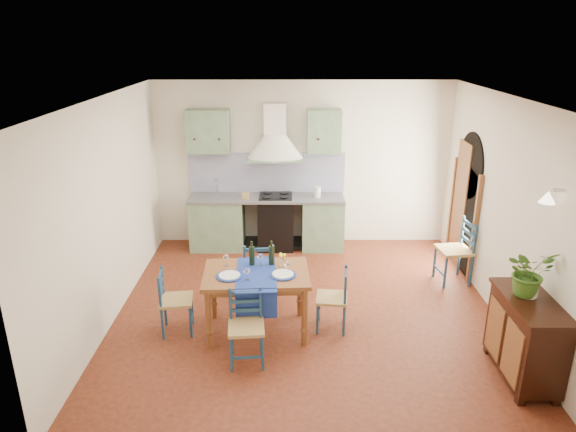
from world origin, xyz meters
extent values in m
plane|color=#40190D|center=(0.00, 0.00, 0.00)|extent=(5.00, 5.00, 0.00)
cube|color=beige|center=(0.00, 2.50, 1.40)|extent=(5.00, 0.04, 2.80)
cube|color=gray|center=(-1.45, 2.19, 0.44)|extent=(0.90, 0.60, 0.88)
cube|color=gray|center=(0.35, 2.19, 0.44)|extent=(0.70, 0.60, 0.88)
cube|color=black|center=(-0.45, 2.19, 0.44)|extent=(0.60, 0.58, 0.88)
cube|color=slate|center=(-0.60, 2.19, 0.90)|extent=(2.60, 0.64, 0.04)
cube|color=silver|center=(-1.45, 2.19, 0.90)|extent=(0.45, 0.40, 0.03)
cylinder|color=silver|center=(-1.45, 2.37, 1.05)|extent=(0.02, 0.02, 0.26)
cube|color=black|center=(-0.45, 2.19, 0.93)|extent=(0.55, 0.48, 0.02)
cube|color=black|center=(-0.60, 2.24, 0.04)|extent=(2.60, 0.50, 0.08)
cube|color=#0A1257|center=(-0.60, 2.46, 1.26)|extent=(2.65, 0.05, 0.68)
cube|color=gray|center=(-1.55, 2.32, 2.00)|extent=(0.70, 0.34, 0.70)
cube|color=gray|center=(0.35, 2.32, 2.00)|extent=(0.55, 0.34, 0.70)
cone|color=beige|center=(-0.45, 2.25, 1.75)|extent=(0.96, 0.96, 0.40)
cube|color=beige|center=(-0.45, 2.34, 2.20)|extent=(0.36, 0.30, 0.50)
cube|color=beige|center=(2.50, 0.00, 1.40)|extent=(0.04, 5.00, 2.80)
cube|color=black|center=(2.48, 1.40, 0.82)|extent=(0.03, 1.00, 1.65)
cylinder|color=black|center=(2.48, 1.40, 1.65)|extent=(0.03, 1.00, 1.00)
cube|color=brown|center=(2.46, 0.86, 0.82)|extent=(0.06, 0.06, 1.65)
cube|color=brown|center=(2.46, 1.94, 0.82)|extent=(0.06, 0.06, 1.65)
cube|color=brown|center=(2.47, 1.62, 0.98)|extent=(0.04, 0.55, 1.96)
cylinder|color=silver|center=(2.44, -1.19, 2.05)|extent=(0.15, 0.04, 0.04)
cone|color=#FFEDC6|center=(2.34, -1.19, 1.98)|extent=(0.16, 0.16, 0.12)
cube|color=beige|center=(-2.50, 0.00, 1.40)|extent=(0.04, 5.00, 2.80)
cube|color=silver|center=(0.00, 0.00, 2.80)|extent=(5.00, 5.00, 0.01)
cube|color=brown|center=(-0.62, -0.47, 0.77)|extent=(1.30, 0.91, 0.05)
cube|color=brown|center=(-0.62, -0.47, 0.71)|extent=(1.17, 0.77, 0.08)
cylinder|color=brown|center=(-1.16, -0.85, 0.37)|extent=(0.07, 0.07, 0.75)
cylinder|color=brown|center=(-1.20, -0.16, 0.37)|extent=(0.07, 0.07, 0.75)
cylinder|color=brown|center=(-0.05, -0.79, 0.37)|extent=(0.07, 0.07, 0.75)
cylinder|color=brown|center=(-0.09, -0.10, 0.37)|extent=(0.07, 0.07, 0.75)
cube|color=navy|center=(-0.62, -0.53, 0.80)|extent=(0.52, 0.97, 0.01)
cube|color=navy|center=(-0.60, -0.91, 0.62)|extent=(0.47, 0.04, 0.38)
cylinder|color=navy|center=(-0.93, -0.60, 0.81)|extent=(0.32, 0.32, 0.01)
cylinder|color=white|center=(-0.93, -0.60, 0.82)|extent=(0.25, 0.25, 0.01)
cylinder|color=navy|center=(-0.30, -0.56, 0.81)|extent=(0.32, 0.32, 0.01)
cylinder|color=white|center=(-0.30, -0.56, 0.82)|extent=(0.25, 0.25, 0.01)
cylinder|color=black|center=(-0.69, -0.27, 0.96)|extent=(0.07, 0.07, 0.32)
cylinder|color=black|center=(-0.45, -0.25, 0.96)|extent=(0.07, 0.07, 0.32)
cylinder|color=white|center=(-0.32, -0.30, 0.86)|extent=(0.05, 0.05, 0.10)
sphere|color=yellow|center=(-0.32, -0.30, 0.95)|extent=(0.10, 0.10, 0.10)
cylinder|color=navy|center=(-0.86, -1.31, 0.22)|extent=(0.03, 0.03, 0.43)
cylinder|color=navy|center=(-0.89, -0.97, 0.42)|extent=(0.03, 0.03, 0.85)
cylinder|color=navy|center=(-0.52, -1.28, 0.22)|extent=(0.03, 0.03, 0.43)
cylinder|color=navy|center=(-0.55, -0.94, 0.42)|extent=(0.03, 0.03, 0.85)
cube|color=#A28A4F|center=(-0.71, -1.12, 0.45)|extent=(0.43, 0.43, 0.04)
cube|color=navy|center=(-0.72, -0.95, 0.57)|extent=(0.36, 0.06, 0.04)
cube|color=navy|center=(-0.72, -0.95, 0.68)|extent=(0.36, 0.06, 0.04)
cube|color=navy|center=(-0.72, -0.95, 0.79)|extent=(0.36, 0.06, 0.04)
cube|color=navy|center=(-0.69, -1.29, 0.17)|extent=(0.34, 0.06, 0.02)
cylinder|color=navy|center=(-0.48, 0.46, 0.24)|extent=(0.04, 0.04, 0.47)
cylinder|color=navy|center=(-0.44, 0.10, 0.46)|extent=(0.04, 0.04, 0.92)
cylinder|color=navy|center=(-0.84, 0.43, 0.24)|extent=(0.04, 0.04, 0.47)
cylinder|color=navy|center=(-0.81, 0.06, 0.46)|extent=(0.04, 0.04, 0.92)
cube|color=#A28A4F|center=(-0.64, 0.26, 0.49)|extent=(0.47, 0.47, 0.04)
cube|color=navy|center=(-0.62, 0.08, 0.61)|extent=(0.39, 0.06, 0.05)
cube|color=navy|center=(-0.62, 0.08, 0.74)|extent=(0.39, 0.06, 0.05)
cube|color=navy|center=(-0.62, 0.08, 0.86)|extent=(0.39, 0.06, 0.05)
cube|color=navy|center=(-0.66, 0.45, 0.18)|extent=(0.37, 0.07, 0.03)
cylinder|color=navy|center=(-1.42, -0.64, 0.21)|extent=(0.03, 0.03, 0.43)
cylinder|color=navy|center=(-1.75, -0.68, 0.42)|extent=(0.03, 0.03, 0.84)
cylinder|color=navy|center=(-1.47, -0.31, 0.21)|extent=(0.03, 0.03, 0.43)
cylinder|color=navy|center=(-1.80, -0.35, 0.42)|extent=(0.03, 0.03, 0.84)
cube|color=#A28A4F|center=(-1.61, -0.50, 0.44)|extent=(0.44, 0.44, 0.04)
cube|color=navy|center=(-1.77, -0.52, 0.56)|extent=(0.07, 0.35, 0.04)
cube|color=navy|center=(-1.77, -0.52, 0.67)|extent=(0.07, 0.35, 0.04)
cube|color=navy|center=(-1.77, -0.52, 0.78)|extent=(0.07, 0.35, 0.04)
cube|color=navy|center=(-1.44, -0.48, 0.17)|extent=(0.07, 0.33, 0.02)
cylinder|color=navy|center=(0.16, -0.24, 0.21)|extent=(0.03, 0.03, 0.41)
cylinder|color=navy|center=(0.48, -0.28, 0.40)|extent=(0.03, 0.03, 0.81)
cylinder|color=navy|center=(0.12, -0.56, 0.21)|extent=(0.03, 0.03, 0.41)
cylinder|color=navy|center=(0.44, -0.60, 0.40)|extent=(0.03, 0.03, 0.81)
cube|color=#A28A4F|center=(0.30, -0.42, 0.43)|extent=(0.42, 0.42, 0.04)
cube|color=navy|center=(0.46, -0.44, 0.54)|extent=(0.06, 0.34, 0.04)
cube|color=navy|center=(0.46, -0.44, 0.65)|extent=(0.06, 0.34, 0.04)
cube|color=navy|center=(0.46, -0.44, 0.75)|extent=(0.06, 0.34, 0.04)
cube|color=navy|center=(0.14, -0.40, 0.16)|extent=(0.07, 0.32, 0.02)
cylinder|color=navy|center=(1.98, 1.03, 0.25)|extent=(0.04, 0.04, 0.49)
cylinder|color=navy|center=(2.37, 1.08, 0.48)|extent=(0.04, 0.04, 0.97)
cylinder|color=navy|center=(2.03, 0.65, 0.25)|extent=(0.04, 0.04, 0.49)
cylinder|color=navy|center=(2.42, 0.70, 0.48)|extent=(0.04, 0.04, 0.97)
cube|color=#A28A4F|center=(2.20, 0.86, 0.51)|extent=(0.51, 0.51, 0.04)
cube|color=navy|center=(2.39, 0.89, 0.64)|extent=(0.08, 0.41, 0.05)
cube|color=navy|center=(2.39, 0.89, 0.77)|extent=(0.08, 0.41, 0.05)
cube|color=navy|center=(2.39, 0.89, 0.90)|extent=(0.08, 0.41, 0.05)
cube|color=navy|center=(2.01, 0.84, 0.19)|extent=(0.08, 0.39, 0.03)
cube|color=black|center=(2.27, -1.39, 0.49)|extent=(0.45, 1.00, 0.82)
cube|color=black|center=(2.27, -1.39, 0.92)|extent=(0.50, 1.05, 0.04)
cube|color=brown|center=(2.04, -1.62, 0.45)|extent=(0.02, 0.38, 0.63)
cube|color=brown|center=(2.04, -1.16, 0.45)|extent=(0.02, 0.38, 0.63)
cube|color=black|center=(2.09, -1.83, 0.04)|extent=(0.08, 0.08, 0.08)
cube|color=black|center=(2.09, -0.95, 0.04)|extent=(0.08, 0.08, 0.08)
cube|color=black|center=(2.44, -1.83, 0.04)|extent=(0.08, 0.08, 0.08)
cube|color=black|center=(2.44, -0.95, 0.04)|extent=(0.08, 0.08, 0.08)
imported|color=#335C1B|center=(2.24, -1.27, 1.19)|extent=(0.55, 0.50, 0.52)
camera|label=1|loc=(-0.25, -6.05, 3.52)|focal=32.00mm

